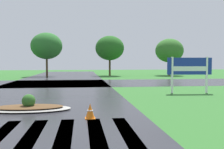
{
  "coord_description": "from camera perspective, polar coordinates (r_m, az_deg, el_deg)",
  "views": [
    {
      "loc": [
        2.28,
        -2.41,
        2.06
      ],
      "look_at": [
        4.26,
        13.93,
        1.21
      ],
      "focal_mm": 40.81,
      "sensor_mm": 36.0,
      "label": 1
    }
  ],
  "objects": [
    {
      "name": "asphalt_roadway",
      "position": [
        12.79,
        -17.21,
        -6.43
      ],
      "size": [
        9.36,
        80.0,
        0.01
      ],
      "primitive_type": "cube",
      "color": "#2B2B30",
      "rests_on": "ground"
    },
    {
      "name": "asphalt_cross_road",
      "position": [
        24.5,
        -12.24,
        -1.93
      ],
      "size": [
        90.0,
        8.43,
        0.01
      ],
      "primitive_type": "cube",
      "color": "#2B2B30",
      "rests_on": "ground"
    },
    {
      "name": "estate_billboard",
      "position": [
        17.19,
        16.98,
        1.38
      ],
      "size": [
        2.91,
        0.28,
        2.35
      ],
      "rotation": [
        0.0,
        0.0,
        3.08
      ],
      "color": "white",
      "rests_on": "ground"
    },
    {
      "name": "median_island",
      "position": [
        11.35,
        -18.16,
        -6.95
      ],
      "size": [
        3.51,
        1.64,
        0.68
      ],
      "color": "#9E9B93",
      "rests_on": "ground"
    },
    {
      "name": "traffic_cone",
      "position": [
        9.26,
        -4.93,
        -8.26
      ],
      "size": [
        0.36,
        0.36,
        0.55
      ],
      "color": "orange",
      "rests_on": "ground"
    },
    {
      "name": "background_treeline",
      "position": [
        36.84,
        -15.79,
        5.86
      ],
      "size": [
        40.15,
        5.63,
        6.04
      ],
      "color": "#4C3823",
      "rests_on": "ground"
    }
  ]
}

